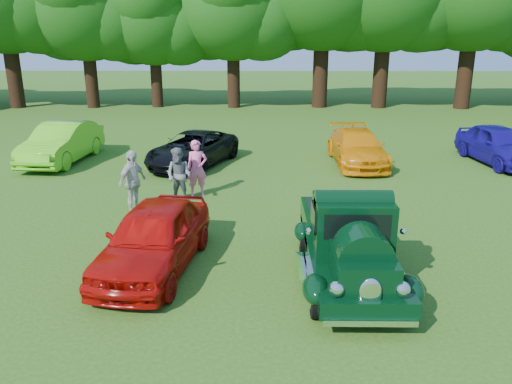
{
  "coord_description": "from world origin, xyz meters",
  "views": [
    {
      "loc": [
        -0.62,
        -9.49,
        4.49
      ],
      "look_at": [
        -0.76,
        1.33,
        1.1
      ],
      "focal_mm": 35.0,
      "sensor_mm": 36.0,
      "label": 1
    }
  ],
  "objects_px": {
    "back_car_lime": "(62,143)",
    "back_car_blue": "(499,145)",
    "spectator_pink": "(197,168)",
    "hero_pickup": "(349,243)",
    "spectator_white": "(133,182)",
    "back_car_black": "(193,149)",
    "red_convertible": "(154,237)",
    "back_car_orange": "(357,147)",
    "spectator_grey": "(179,175)"
  },
  "relations": [
    {
      "from": "back_car_lime",
      "to": "back_car_blue",
      "type": "height_order",
      "value": "back_car_lime"
    },
    {
      "from": "spectator_grey",
      "to": "spectator_white",
      "type": "xyz_separation_m",
      "value": [
        -1.07,
        -0.88,
        0.06
      ]
    },
    {
      "from": "back_car_blue",
      "to": "spectator_white",
      "type": "bearing_deg",
      "value": -161.84
    },
    {
      "from": "back_car_black",
      "to": "spectator_grey",
      "type": "xyz_separation_m",
      "value": [
        0.17,
        -4.19,
        0.18
      ]
    },
    {
      "from": "spectator_pink",
      "to": "spectator_grey",
      "type": "height_order",
      "value": "spectator_pink"
    },
    {
      "from": "back_car_black",
      "to": "back_car_lime",
      "type": "bearing_deg",
      "value": -164.66
    },
    {
      "from": "hero_pickup",
      "to": "spectator_grey",
      "type": "height_order",
      "value": "hero_pickup"
    },
    {
      "from": "hero_pickup",
      "to": "back_car_orange",
      "type": "xyz_separation_m",
      "value": [
        1.8,
        9.04,
        -0.11
      ]
    },
    {
      "from": "red_convertible",
      "to": "spectator_grey",
      "type": "bearing_deg",
      "value": 100.28
    },
    {
      "from": "red_convertible",
      "to": "spectator_white",
      "type": "distance_m",
      "value": 3.57
    },
    {
      "from": "hero_pickup",
      "to": "spectator_white",
      "type": "distance_m",
      "value": 6.28
    },
    {
      "from": "back_car_lime",
      "to": "spectator_white",
      "type": "distance_m",
      "value": 6.8
    },
    {
      "from": "back_car_black",
      "to": "spectator_white",
      "type": "height_order",
      "value": "spectator_white"
    },
    {
      "from": "hero_pickup",
      "to": "back_car_black",
      "type": "distance_m",
      "value": 9.72
    },
    {
      "from": "back_car_black",
      "to": "back_car_orange",
      "type": "relative_size",
      "value": 1.02
    },
    {
      "from": "back_car_lime",
      "to": "spectator_grey",
      "type": "xyz_separation_m",
      "value": [
        5.08,
        -4.62,
        0.05
      ]
    },
    {
      "from": "hero_pickup",
      "to": "red_convertible",
      "type": "relative_size",
      "value": 1.1
    },
    {
      "from": "red_convertible",
      "to": "back_car_black",
      "type": "distance_m",
      "value": 8.42
    },
    {
      "from": "red_convertible",
      "to": "spectator_pink",
      "type": "relative_size",
      "value": 2.37
    },
    {
      "from": "back_car_black",
      "to": "spectator_grey",
      "type": "height_order",
      "value": "spectator_grey"
    },
    {
      "from": "back_car_lime",
      "to": "back_car_blue",
      "type": "bearing_deg",
      "value": 4.49
    },
    {
      "from": "back_car_black",
      "to": "back_car_orange",
      "type": "distance_m",
      "value": 5.97
    },
    {
      "from": "hero_pickup",
      "to": "back_car_lime",
      "type": "xyz_separation_m",
      "value": [
        -9.07,
        9.21,
        -0.0
      ]
    },
    {
      "from": "red_convertible",
      "to": "back_car_blue",
      "type": "bearing_deg",
      "value": 47.18
    },
    {
      "from": "back_car_lime",
      "to": "spectator_pink",
      "type": "height_order",
      "value": "spectator_pink"
    },
    {
      "from": "red_convertible",
      "to": "back_car_black",
      "type": "relative_size",
      "value": 0.9
    },
    {
      "from": "back_car_blue",
      "to": "spectator_grey",
      "type": "height_order",
      "value": "spectator_grey"
    },
    {
      "from": "back_car_lime",
      "to": "spectator_grey",
      "type": "relative_size",
      "value": 2.83
    },
    {
      "from": "back_car_lime",
      "to": "hero_pickup",
      "type": "bearing_deg",
      "value": -41.02
    },
    {
      "from": "back_car_lime",
      "to": "back_car_orange",
      "type": "height_order",
      "value": "back_car_lime"
    },
    {
      "from": "back_car_lime",
      "to": "back_car_black",
      "type": "distance_m",
      "value": 4.93
    },
    {
      "from": "spectator_pink",
      "to": "spectator_white",
      "type": "bearing_deg",
      "value": -151.54
    },
    {
      "from": "back_car_orange",
      "to": "spectator_white",
      "type": "bearing_deg",
      "value": -143.57
    },
    {
      "from": "red_convertible",
      "to": "back_car_lime",
      "type": "distance_m",
      "value": 10.29
    },
    {
      "from": "back_car_black",
      "to": "spectator_grey",
      "type": "distance_m",
      "value": 4.2
    },
    {
      "from": "red_convertible",
      "to": "spectator_grey",
      "type": "relative_size",
      "value": 2.51
    },
    {
      "from": "back_car_blue",
      "to": "back_car_orange",
      "type": "bearing_deg",
      "value": 175.62
    },
    {
      "from": "back_car_blue",
      "to": "back_car_lime",
      "type": "bearing_deg",
      "value": 173.67
    },
    {
      "from": "back_car_orange",
      "to": "spectator_pink",
      "type": "xyz_separation_m",
      "value": [
        -5.35,
        -3.84,
        0.21
      ]
    },
    {
      "from": "back_car_orange",
      "to": "red_convertible",
      "type": "bearing_deg",
      "value": -124.31
    },
    {
      "from": "back_car_orange",
      "to": "spectator_grey",
      "type": "relative_size",
      "value": 2.74
    },
    {
      "from": "hero_pickup",
      "to": "red_convertible",
      "type": "xyz_separation_m",
      "value": [
        -3.81,
        0.37,
        -0.06
      ]
    },
    {
      "from": "back_car_black",
      "to": "red_convertible",
      "type": "bearing_deg",
      "value": -67.3
    },
    {
      "from": "back_car_blue",
      "to": "spectator_grey",
      "type": "relative_size",
      "value": 2.66
    },
    {
      "from": "spectator_pink",
      "to": "spectator_grey",
      "type": "relative_size",
      "value": 1.06
    },
    {
      "from": "back_car_orange",
      "to": "back_car_blue",
      "type": "height_order",
      "value": "back_car_blue"
    },
    {
      "from": "spectator_pink",
      "to": "spectator_white",
      "type": "height_order",
      "value": "spectator_white"
    },
    {
      "from": "back_car_black",
      "to": "spectator_pink",
      "type": "xyz_separation_m",
      "value": [
        0.61,
        -3.58,
        0.22
      ]
    },
    {
      "from": "back_car_blue",
      "to": "spectator_white",
      "type": "height_order",
      "value": "spectator_white"
    },
    {
      "from": "spectator_pink",
      "to": "hero_pickup",
      "type": "bearing_deg",
      "value": -71.95
    }
  ]
}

